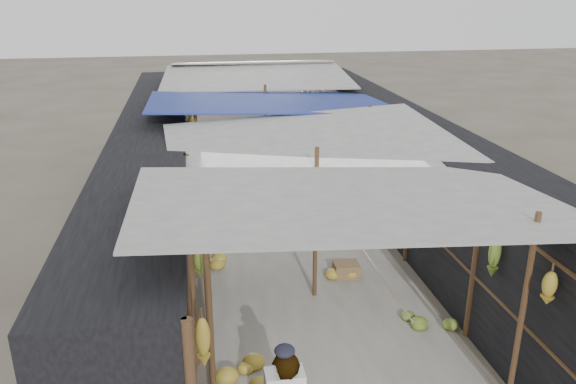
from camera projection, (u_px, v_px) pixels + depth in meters
aisle_slab at (281, 217)px, 12.71m from camera, size 3.60×16.00×0.02m
stall_left at (155, 176)px, 11.88m from camera, size 1.40×15.00×2.30m
stall_right at (398, 163)px, 12.75m from camera, size 1.40×15.00×2.30m
crate_near at (346, 270)px, 10.06m from camera, size 0.45×0.37×0.27m
crate_mid at (345, 216)px, 12.41m from camera, size 0.60×0.54×0.29m
crate_back at (272, 208)px, 12.87m from camera, size 0.51×0.48×0.26m
black_basin at (353, 208)px, 12.99m from camera, size 0.66×0.66×0.20m
shopper_blue at (281, 183)px, 12.34m from camera, size 0.99×0.87×1.70m
vendor_seated at (328, 164)px, 15.19m from camera, size 0.34×0.56×0.84m
market_canopy at (280, 109)px, 12.20m from camera, size 5.62×15.20×2.77m
hanging_bananas at (287, 142)px, 12.44m from camera, size 3.95×14.22×0.77m
floor_bananas at (286, 216)px, 12.42m from camera, size 3.69×10.36×0.32m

